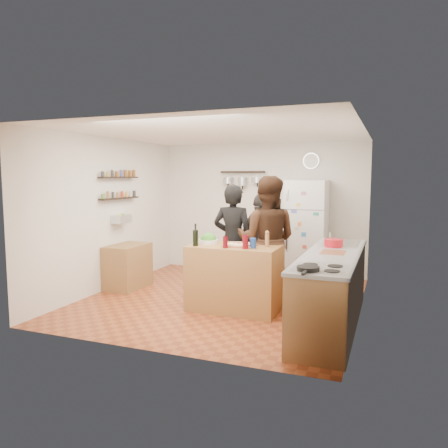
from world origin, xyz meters
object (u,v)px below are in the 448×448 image
at_px(person_left, 233,241).
at_px(red_bowl, 334,243).
at_px(prep_island, 235,278).
at_px(counter_run, 332,290).
at_px(salt_canister, 253,243).
at_px(person_center, 267,240).
at_px(fridge, 306,231).
at_px(pepper_mill, 267,241).
at_px(skillet, 308,269).
at_px(wine_bottle, 196,238).
at_px(salad_bowl, 209,241).
at_px(side_table, 128,266).
at_px(person_back, 261,243).
at_px(wall_clock, 311,161).

bearing_deg(person_left, red_bowl, 167.26).
xyz_separation_m(prep_island, counter_run, (1.35, -0.18, -0.01)).
bearing_deg(salt_canister, person_center, 88.47).
bearing_deg(fridge, pepper_mill, -94.26).
bearing_deg(skillet, wine_bottle, 148.32).
distance_m(salt_canister, counter_run, 1.18).
xyz_separation_m(salad_bowl, skillet, (1.67, -1.35, 0.00)).
bearing_deg(side_table, salt_canister, -14.28).
relative_size(person_center, side_table, 2.35).
xyz_separation_m(salt_canister, fridge, (0.30, 2.24, -0.08)).
distance_m(counter_run, side_table, 3.50).
bearing_deg(prep_island, salad_bowl, 173.21).
bearing_deg(counter_run, red_bowl, 95.76).
bearing_deg(salad_bowl, prep_island, -6.79).
height_order(prep_island, red_bowl, red_bowl).
height_order(prep_island, person_left, person_left).
relative_size(wine_bottle, fridge, 0.12).
relative_size(prep_island, person_center, 0.67).
xyz_separation_m(counter_run, skillet, (-0.10, -1.13, 0.49)).
distance_m(skillet, fridge, 3.49).
xyz_separation_m(pepper_mill, counter_run, (0.90, -0.23, -0.55)).
bearing_deg(prep_island, salt_canister, -21.80).
bearing_deg(person_back, skillet, 141.06).
height_order(pepper_mill, fridge, fridge).
height_order(wall_clock, side_table, wall_clock).
height_order(pepper_mill, salt_canister, pepper_mill).
bearing_deg(wall_clock, prep_island, -103.84).
xyz_separation_m(person_center, skillet, (0.94, -1.81, 0.00)).
xyz_separation_m(counter_run, red_bowl, (-0.05, 0.50, 0.52)).
distance_m(salad_bowl, person_left, 0.61).
height_order(pepper_mill, counter_run, pepper_mill).
bearing_deg(salt_canister, person_back, 100.81).
bearing_deg(salad_bowl, person_back, 63.75).
relative_size(pepper_mill, red_bowl, 0.70).
bearing_deg(wall_clock, pepper_mill, -93.68).
distance_m(counter_run, wall_clock, 3.22).
distance_m(person_center, skillet, 2.04).
bearing_deg(counter_run, person_left, 153.43).
height_order(counter_run, red_bowl, red_bowl).
distance_m(prep_island, wine_bottle, 0.79).
bearing_deg(fridge, salt_canister, -97.73).
xyz_separation_m(prep_island, person_back, (0.08, 1.06, 0.35)).
bearing_deg(red_bowl, prep_island, -166.20).
xyz_separation_m(pepper_mill, person_left, (-0.70, 0.58, -0.12)).
bearing_deg(side_table, person_left, 4.43).
height_order(wine_bottle, skillet, wine_bottle).
distance_m(prep_island, fridge, 2.25).
bearing_deg(person_left, person_center, 166.75).
distance_m(person_back, side_table, 2.28).
distance_m(red_bowl, fridge, 1.94).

